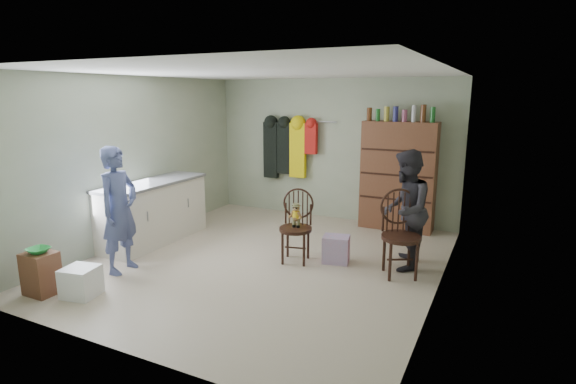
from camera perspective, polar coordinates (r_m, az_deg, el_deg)
The scene contains 13 objects.
ground_plane at distance 6.22m, azimuth -2.91°, elevation -8.72°, with size 5.00×5.00×0.00m, color #C3B49D.
room_walls at distance 6.31m, azimuth -0.71°, elevation 6.38°, with size 5.00×5.00×5.00m.
counter at distance 7.19m, azimuth -16.69°, elevation -2.37°, with size 0.64×1.86×0.94m.
stool at distance 5.88m, azimuth -28.86°, elevation -9.03°, with size 0.34×0.29×0.49m, color brown.
bowl at distance 5.79m, azimuth -29.15°, elevation -6.50°, with size 0.24×0.24×0.06m, color green.
plastic_tub at distance 5.65m, azimuth -24.81°, elevation -10.30°, with size 0.36×0.34×0.34m, color white.
chair_front at distance 6.07m, azimuth 1.08°, elevation -3.77°, with size 0.52×0.52×0.99m.
chair_far at distance 5.77m, azimuth 14.04°, elevation -4.69°, with size 0.65×0.65×1.08m.
striped_bag at distance 6.14m, azimuth 6.12°, elevation -7.23°, with size 0.35×0.27×0.37m, color pink.
person_left at distance 6.04m, azimuth -20.65°, elevation -2.14°, with size 0.59×0.39×1.61m, color #4B568A.
person_right at distance 5.95m, azimuth 14.67°, elevation -2.23°, with size 0.76×0.59×1.55m, color #2D2B33.
dresser at distance 7.64m, azimuth 13.81°, elevation 2.06°, with size 1.20×0.39×2.07m.
coat_rack at distance 8.35m, azimuth -0.03°, elevation 5.60°, with size 1.42×0.12×1.09m.
Camera 1 is at (2.84, -5.06, 2.24)m, focal length 28.00 mm.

